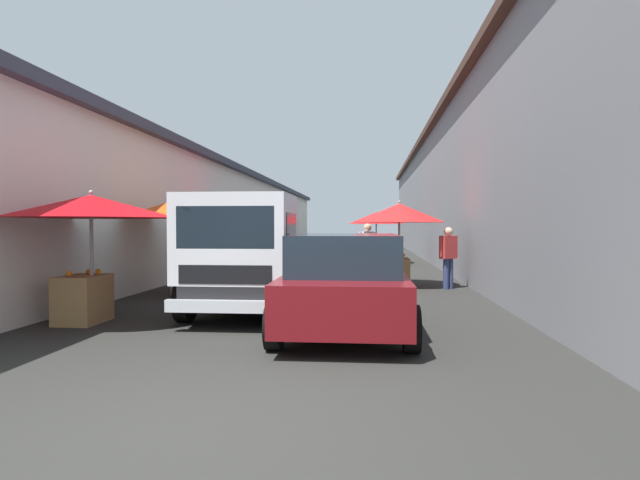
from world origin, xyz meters
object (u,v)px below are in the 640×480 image
(fruit_stall_far_right, at_px, (185,214))
(hatchback_car, at_px, (346,282))
(vendor_by_crates, at_px, (367,248))
(plastic_stool, at_px, (385,265))
(fruit_stall_near_right, at_px, (251,217))
(fruit_stall_mid_lane, at_px, (399,221))
(fruit_stall_near_left, at_px, (377,223))
(vendor_in_shade, at_px, (448,254))
(delivery_truck, at_px, (247,257))
(parked_scooter, at_px, (382,263))
(fruit_stall_far_left, at_px, (90,218))

(fruit_stall_far_right, bearing_deg, hatchback_car, -134.19)
(vendor_by_crates, bearing_deg, plastic_stool, -14.75)
(fruit_stall_near_right, distance_m, fruit_stall_mid_lane, 4.59)
(fruit_stall_near_left, height_order, vendor_in_shade, fruit_stall_near_left)
(fruit_stall_mid_lane, bearing_deg, delivery_truck, 147.61)
(vendor_in_shade, relative_size, parked_scooter, 0.91)
(vendor_in_shade, bearing_deg, fruit_stall_far_right, 103.86)
(fruit_stall_near_right, distance_m, vendor_by_crates, 3.65)
(fruit_stall_far_right, height_order, hatchback_car, fruit_stall_far_right)
(fruit_stall_mid_lane, relative_size, plastic_stool, 5.34)
(fruit_stall_near_left, height_order, parked_scooter, fruit_stall_near_left)
(vendor_in_shade, bearing_deg, plastic_stool, 22.34)
(hatchback_car, bearing_deg, fruit_stall_near_left, -2.77)
(delivery_truck, relative_size, parked_scooter, 2.92)
(delivery_truck, distance_m, vendor_by_crates, 5.93)
(vendor_in_shade, relative_size, plastic_stool, 3.55)
(fruit_stall_mid_lane, bearing_deg, hatchback_car, 168.89)
(fruit_stall_far_right, bearing_deg, plastic_stool, -43.29)
(delivery_truck, height_order, plastic_stool, delivery_truck)
(vendor_by_crates, xyz_separation_m, vendor_in_shade, (-1.36, -2.01, -0.07))
(hatchback_car, bearing_deg, parked_scooter, -5.37)
(fruit_stall_far_right, bearing_deg, vendor_by_crates, -55.42)
(vendor_in_shade, xyz_separation_m, parked_scooter, (2.71, 1.56, -0.43))
(fruit_stall_near_left, xyz_separation_m, delivery_truck, (-12.72, 2.45, -0.64))
(fruit_stall_mid_lane, relative_size, hatchback_car, 0.59)
(fruit_stall_far_left, distance_m, vendor_in_shade, 8.28)
(fruit_stall_mid_lane, xyz_separation_m, fruit_stall_near_left, (8.14, 0.45, -0.02))
(fruit_stall_near_left, xyz_separation_m, hatchback_car, (-13.83, 0.67, -0.94))
(hatchback_car, distance_m, parked_scooter, 8.06)
(fruit_stall_far_right, xyz_separation_m, parked_scooter, (4.24, -4.64, -1.40))
(fruit_stall_far_right, xyz_separation_m, hatchback_car, (-3.78, -3.88, -1.11))
(vendor_by_crates, height_order, vendor_in_shade, vendor_by_crates)
(vendor_by_crates, bearing_deg, fruit_stall_far_left, 145.65)
(vendor_in_shade, height_order, parked_scooter, vendor_in_shade)
(fruit_stall_far_right, distance_m, plastic_stool, 7.10)
(fruit_stall_near_left, relative_size, parked_scooter, 1.38)
(fruit_stall_mid_lane, xyz_separation_m, parked_scooter, (2.33, 0.36, -1.26))
(fruit_stall_mid_lane, bearing_deg, fruit_stall_far_right, 110.89)
(fruit_stall_far_right, bearing_deg, fruit_stall_mid_lane, -69.11)
(vendor_by_crates, xyz_separation_m, parked_scooter, (1.36, -0.45, -0.50))
(hatchback_car, height_order, delivery_truck, delivery_truck)
(fruit_stall_near_left, bearing_deg, parked_scooter, -179.17)
(fruit_stall_far_right, height_order, fruit_stall_mid_lane, fruit_stall_far_right)
(fruit_stall_mid_lane, height_order, plastic_stool, fruit_stall_mid_lane)
(fruit_stall_far_left, bearing_deg, plastic_stool, -30.05)
(hatchback_car, distance_m, delivery_truck, 2.12)
(vendor_in_shade, height_order, plastic_stool, vendor_in_shade)
(fruit_stall_far_right, distance_m, vendor_by_crates, 5.16)
(fruit_stall_far_left, bearing_deg, fruit_stall_far_right, -3.95)
(fruit_stall_far_left, bearing_deg, delivery_truck, -68.24)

